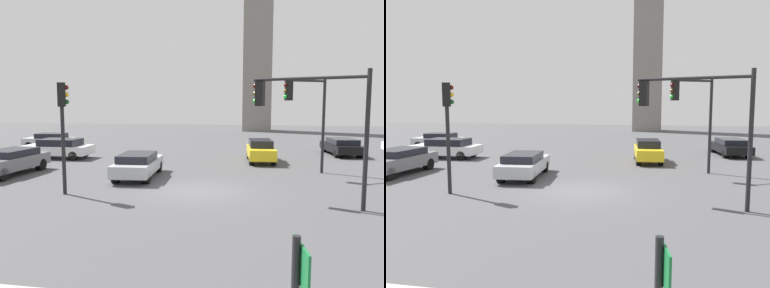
{
  "view_description": "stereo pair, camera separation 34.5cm",
  "coord_description": "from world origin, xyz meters",
  "views": [
    {
      "loc": [
        2.66,
        -16.32,
        3.91
      ],
      "look_at": [
        -0.82,
        3.78,
        1.68
      ],
      "focal_mm": 35.51,
      "sensor_mm": 36.0,
      "label": 1
    },
    {
      "loc": [
        3.0,
        -16.26,
        3.91
      ],
      "look_at": [
        -0.82,
        3.78,
        1.68
      ],
      "focal_mm": 35.51,
      "sensor_mm": 36.0,
      "label": 2
    }
  ],
  "objects": [
    {
      "name": "car_7",
      "position": [
        -10.64,
        2.13,
        0.75
      ],
      "size": [
        2.23,
        4.84,
        1.37
      ],
      "rotation": [
        0.0,
        0.0,
        -1.62
      ],
      "color": "slate",
      "rests_on": "ground_plane"
    },
    {
      "name": "traffic_light_0",
      "position": [
        -5.43,
        -1.51,
        3.33
      ],
      "size": [
        0.49,
        0.43,
        4.74
      ],
      "rotation": [
        0.0,
        0.0,
        0.45
      ],
      "color": "black",
      "rests_on": "ground_plane"
    },
    {
      "name": "car_0",
      "position": [
        8.88,
        13.41,
        0.68
      ],
      "size": [
        2.43,
        4.86,
        1.26
      ],
      "rotation": [
        0.0,
        0.0,
        1.68
      ],
      "color": "black",
      "rests_on": "ground_plane"
    },
    {
      "name": "traffic_light_1",
      "position": [
        4.6,
        -1.36,
        3.67
      ],
      "size": [
        4.12,
        1.64,
        5.1
      ],
      "rotation": [
        0.0,
        0.0,
        2.79
      ],
      "color": "black",
      "rests_on": "ground_plane"
    },
    {
      "name": "car_1",
      "position": [
        -11.17,
        8.23,
        0.74
      ],
      "size": [
        4.81,
        2.2,
        1.38
      ],
      "rotation": [
        0.0,
        0.0,
        3.16
      ],
      "color": "silver",
      "rests_on": "ground_plane"
    },
    {
      "name": "skyline_tower",
      "position": [
        2.49,
        37.76,
        15.76
      ],
      "size": [
        3.85,
        3.85,
        31.52
      ],
      "primitive_type": "cube",
      "color": "gray",
      "rests_on": "ground_plane"
    },
    {
      "name": "car_6",
      "position": [
        -14.77,
        13.29,
        0.72
      ],
      "size": [
        4.21,
        2.16,
        1.32
      ],
      "rotation": [
        0.0,
        0.0,
        3.22
      ],
      "color": "#ADB2B7",
      "rests_on": "ground_plane"
    },
    {
      "name": "car_5",
      "position": [
        2.89,
        8.98,
        0.77
      ],
      "size": [
        1.97,
        4.15,
        1.47
      ],
      "rotation": [
        0.0,
        0.0,
        -1.49
      ],
      "color": "yellow",
      "rests_on": "ground_plane"
    },
    {
      "name": "car_3",
      "position": [
        -3.47,
        2.54,
        0.7
      ],
      "size": [
        2.17,
        4.71,
        1.29
      ],
      "rotation": [
        0.0,
        0.0,
        1.64
      ],
      "color": "#ADB2B7",
      "rests_on": "ground_plane"
    },
    {
      "name": "ground_plane",
      "position": [
        0.0,
        0.0,
        0.0
      ],
      "size": [
        102.28,
        102.28,
        0.0
      ],
      "primitive_type": "plane",
      "color": "#4C4C4F"
    },
    {
      "name": "traffic_light_2",
      "position": [
        5.24,
        4.93,
        3.74
      ],
      "size": [
        2.35,
        1.47,
        5.27
      ],
      "rotation": [
        0.0,
        0.0,
        -2.61
      ],
      "color": "black",
      "rests_on": "ground_plane"
    }
  ]
}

